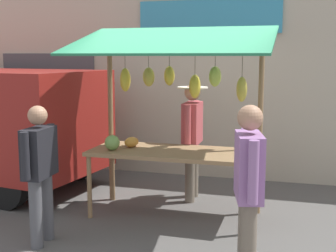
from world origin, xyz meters
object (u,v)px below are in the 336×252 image
object	(u,v)px
vendor_with_sunhat	(192,132)
market_stall	(173,99)
shopper_with_ponytail	(40,166)
shopper_in_grey_tee	(248,182)

from	to	relation	value
vendor_with_sunhat	market_stall	bearing A→B (deg)	-8.87
shopper_with_ponytail	shopper_in_grey_tee	world-z (taller)	shopper_in_grey_tee
vendor_with_sunhat	shopper_in_grey_tee	size ratio (longest dim) A/B	1.01
market_stall	shopper_with_ponytail	distance (m)	1.88
vendor_with_sunhat	shopper_with_ponytail	bearing A→B (deg)	-32.81
market_stall	vendor_with_sunhat	world-z (taller)	market_stall
market_stall	vendor_with_sunhat	size ratio (longest dim) A/B	1.47
market_stall	shopper_in_grey_tee	distance (m)	2.10
shopper_in_grey_tee	shopper_with_ponytail	bearing A→B (deg)	69.48
vendor_with_sunhat	shopper_with_ponytail	world-z (taller)	vendor_with_sunhat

